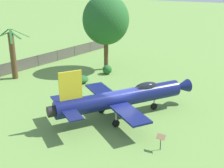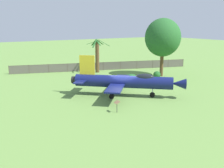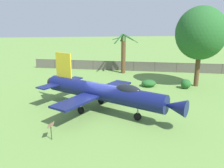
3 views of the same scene
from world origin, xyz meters
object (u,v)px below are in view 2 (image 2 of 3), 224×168
palm_tree (97,56)px  shrub_near_fence (131,77)px  display_jet (126,81)px  shade_tree (163,38)px  shrub_by_tree (157,75)px  info_plaque (117,104)px

palm_tree → shrub_near_fence: (-7.66, -1.52, -2.41)m
display_jet → shade_tree: bearing=71.7°
shrub_near_fence → shrub_by_tree: shrub_by_tree is taller
shrub_near_fence → info_plaque: info_plaque is taller
shade_tree → palm_tree: size_ratio=1.59×
display_jet → info_plaque: size_ratio=9.79×
display_jet → shade_tree: shade_tree is taller
palm_tree → shrub_by_tree: size_ratio=5.05×
palm_tree → shrub_by_tree: bearing=-149.3°
shrub_near_fence → shrub_by_tree: bearing=-110.5°
palm_tree → shrub_by_tree: palm_tree is taller
shrub_by_tree → info_plaque: bearing=125.5°
display_jet → shrub_by_tree: display_jet is taller
shade_tree → palm_tree: shade_tree is taller
shade_tree → info_plaque: 19.62m
shade_tree → shrub_near_fence: (0.60, 5.59, -5.68)m
display_jet → shade_tree: (6.60, -11.56, 4.33)m
info_plaque → shade_tree: bearing=-55.4°
shade_tree → info_plaque: (-10.75, 15.56, -5.22)m
shade_tree → palm_tree: (8.25, 7.11, -3.27)m
display_jet → palm_tree: palm_tree is taller
palm_tree → info_plaque: palm_tree is taller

